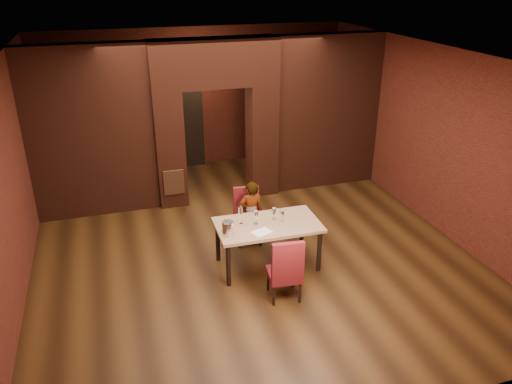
% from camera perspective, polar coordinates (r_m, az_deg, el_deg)
% --- Properties ---
extents(floor, '(8.00, 8.00, 0.00)m').
position_cam_1_polar(floor, '(8.78, -1.25, -5.70)').
color(floor, '#412610').
rests_on(floor, ground).
extents(ceiling, '(7.00, 8.00, 0.04)m').
position_cam_1_polar(ceiling, '(7.68, -1.47, 15.40)').
color(ceiling, silver).
rests_on(ceiling, ground).
extents(wall_back, '(7.00, 0.04, 3.20)m').
position_cam_1_polar(wall_back, '(11.83, -6.82, 10.57)').
color(wall_back, maroon).
rests_on(wall_back, ground).
extents(wall_front, '(7.00, 0.04, 3.20)m').
position_cam_1_polar(wall_front, '(4.81, 12.29, -12.01)').
color(wall_front, maroon).
rests_on(wall_front, ground).
extents(wall_left, '(0.04, 8.00, 3.20)m').
position_cam_1_polar(wall_left, '(7.95, -26.37, 1.09)').
color(wall_left, maroon).
rests_on(wall_left, ground).
extents(wall_right, '(0.04, 8.00, 3.20)m').
position_cam_1_polar(wall_right, '(9.61, 19.26, 6.08)').
color(wall_right, maroon).
rests_on(wall_right, ground).
extents(pillar_left, '(0.55, 0.55, 2.30)m').
position_cam_1_polar(pillar_left, '(9.92, -9.86, 4.91)').
color(pillar_left, maroon).
rests_on(pillar_left, ground).
extents(pillar_right, '(0.55, 0.55, 2.30)m').
position_cam_1_polar(pillar_right, '(10.31, 0.68, 6.04)').
color(pillar_right, maroon).
rests_on(pillar_right, ground).
extents(lintel, '(2.45, 0.55, 0.90)m').
position_cam_1_polar(lintel, '(9.67, -4.81, 14.51)').
color(lintel, maroon).
rests_on(lintel, ground).
extents(wing_wall_left, '(2.28, 0.35, 3.20)m').
position_cam_1_polar(wing_wall_left, '(9.72, -18.35, 6.41)').
color(wing_wall_left, maroon).
rests_on(wing_wall_left, ground).
extents(wing_wall_right, '(2.28, 0.35, 3.20)m').
position_cam_1_polar(wing_wall_right, '(10.68, 8.01, 8.99)').
color(wing_wall_right, maroon).
rests_on(wing_wall_right, ground).
extents(vent_panel, '(0.40, 0.03, 0.50)m').
position_cam_1_polar(vent_panel, '(9.86, -9.37, 1.09)').
color(vent_panel, '#AD5E32').
rests_on(vent_panel, ground).
extents(rear_door, '(0.90, 0.08, 2.10)m').
position_cam_1_polar(rear_door, '(11.85, -8.55, 7.74)').
color(rear_door, black).
rests_on(rear_door, ground).
extents(rear_door_frame, '(1.02, 0.04, 2.22)m').
position_cam_1_polar(rear_door_frame, '(11.81, -8.52, 7.68)').
color(rear_door_frame, black).
rests_on(rear_door_frame, ground).
extents(dining_table, '(1.63, 0.94, 0.76)m').
position_cam_1_polar(dining_table, '(7.95, 1.33, -6.03)').
color(dining_table, tan).
rests_on(dining_table, ground).
extents(chair_far, '(0.48, 0.48, 0.97)m').
position_cam_1_polar(chair_far, '(8.56, -0.91, -2.85)').
color(chair_far, maroon).
rests_on(chair_far, ground).
extents(chair_near, '(0.50, 0.50, 1.00)m').
position_cam_1_polar(chair_near, '(7.19, 3.25, -8.53)').
color(chair_near, maroon).
rests_on(chair_near, ground).
extents(person_seated, '(0.43, 0.28, 1.17)m').
position_cam_1_polar(person_seated, '(8.45, -0.55, -2.46)').
color(person_seated, white).
rests_on(person_seated, ground).
extents(wine_glass_a, '(0.09, 0.09, 0.21)m').
position_cam_1_polar(wine_glass_a, '(7.71, 0.02, -2.94)').
color(wine_glass_a, white).
rests_on(wine_glass_a, dining_table).
extents(wine_glass_b, '(0.08, 0.08, 0.19)m').
position_cam_1_polar(wine_glass_b, '(7.85, 2.09, -2.49)').
color(wine_glass_b, white).
rests_on(wine_glass_b, dining_table).
extents(wine_glass_c, '(0.07, 0.07, 0.18)m').
position_cam_1_polar(wine_glass_c, '(7.81, 3.04, -2.72)').
color(wine_glass_c, white).
rests_on(wine_glass_c, dining_table).
extents(tasting_sheet, '(0.33, 0.29, 0.00)m').
position_cam_1_polar(tasting_sheet, '(7.52, 0.67, -4.60)').
color(tasting_sheet, white).
rests_on(tasting_sheet, dining_table).
extents(wine_bucket, '(0.18, 0.18, 0.22)m').
position_cam_1_polar(wine_bucket, '(7.41, -3.21, -4.17)').
color(wine_bucket, silver).
rests_on(wine_bucket, dining_table).
extents(water_bottle, '(0.07, 0.07, 0.30)m').
position_cam_1_polar(water_bottle, '(7.71, -1.77, -2.59)').
color(water_bottle, white).
rests_on(water_bottle, dining_table).
extents(potted_plant, '(0.46, 0.45, 0.39)m').
position_cam_1_polar(potted_plant, '(9.01, 3.56, -3.48)').
color(potted_plant, '#2B691F').
rests_on(potted_plant, ground).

